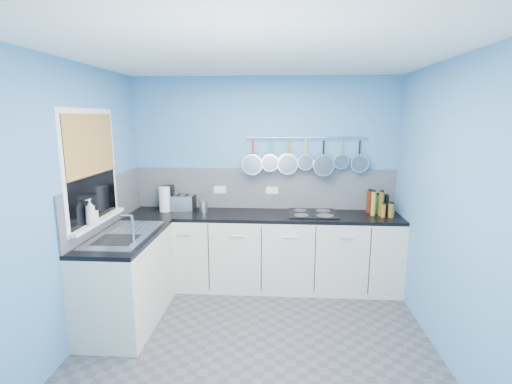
# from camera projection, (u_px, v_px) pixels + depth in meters

# --- Properties ---
(floor) EXTENTS (3.20, 3.00, 0.02)m
(floor) POSITION_uv_depth(u_px,v_px,m) (256.00, 343.00, 3.48)
(floor) COLOR #47474C
(floor) RESTS_ON ground
(ceiling) EXTENTS (3.20, 3.00, 0.02)m
(ceiling) POSITION_uv_depth(u_px,v_px,m) (256.00, 54.00, 2.99)
(ceiling) COLOR white
(ceiling) RESTS_ON ground
(wall_back) EXTENTS (3.20, 0.02, 2.50)m
(wall_back) POSITION_uv_depth(u_px,v_px,m) (264.00, 180.00, 4.71)
(wall_back) COLOR #4A87BA
(wall_back) RESTS_ON ground
(wall_front) EXTENTS (3.20, 0.02, 2.50)m
(wall_front) POSITION_uv_depth(u_px,v_px,m) (235.00, 286.00, 1.76)
(wall_front) COLOR #4A87BA
(wall_front) RESTS_ON ground
(wall_left) EXTENTS (0.02, 3.00, 2.50)m
(wall_left) POSITION_uv_depth(u_px,v_px,m) (74.00, 206.00, 3.34)
(wall_left) COLOR #4A87BA
(wall_left) RESTS_ON ground
(wall_right) EXTENTS (0.02, 3.00, 2.50)m
(wall_right) POSITION_uv_depth(u_px,v_px,m) (451.00, 212.00, 3.13)
(wall_right) COLOR #4A87BA
(wall_right) RESTS_ON ground
(backsplash_back) EXTENTS (3.20, 0.02, 0.50)m
(backsplash_back) POSITION_uv_depth(u_px,v_px,m) (264.00, 188.00, 4.71)
(backsplash_back) COLOR gray
(backsplash_back) RESTS_ON wall_back
(backsplash_left) EXTENTS (0.02, 1.80, 0.50)m
(backsplash_left) POSITION_uv_depth(u_px,v_px,m) (108.00, 202.00, 3.94)
(backsplash_left) COLOR gray
(backsplash_left) RESTS_ON wall_left
(cabinet_run_back) EXTENTS (3.20, 0.60, 0.86)m
(cabinet_run_back) POSITION_uv_depth(u_px,v_px,m) (263.00, 252.00, 4.57)
(cabinet_run_back) COLOR beige
(cabinet_run_back) RESTS_ON ground
(worktop_back) EXTENTS (3.20, 0.60, 0.04)m
(worktop_back) POSITION_uv_depth(u_px,v_px,m) (263.00, 215.00, 4.48)
(worktop_back) COLOR black
(worktop_back) RESTS_ON cabinet_run_back
(cabinet_run_left) EXTENTS (0.60, 1.20, 0.86)m
(cabinet_run_left) POSITION_uv_depth(u_px,v_px,m) (128.00, 280.00, 3.77)
(cabinet_run_left) COLOR beige
(cabinet_run_left) RESTS_ON ground
(worktop_left) EXTENTS (0.60, 1.20, 0.04)m
(worktop_left) POSITION_uv_depth(u_px,v_px,m) (125.00, 237.00, 3.68)
(worktop_left) COLOR black
(worktop_left) RESTS_ON cabinet_run_left
(window_frame) EXTENTS (0.01, 1.00, 1.10)m
(window_frame) POSITION_uv_depth(u_px,v_px,m) (91.00, 168.00, 3.57)
(window_frame) COLOR white
(window_frame) RESTS_ON wall_left
(window_glass) EXTENTS (0.01, 0.90, 1.00)m
(window_glass) POSITION_uv_depth(u_px,v_px,m) (92.00, 168.00, 3.57)
(window_glass) COLOR black
(window_glass) RESTS_ON wall_left
(bamboo_blind) EXTENTS (0.01, 0.90, 0.55)m
(bamboo_blind) POSITION_uv_depth(u_px,v_px,m) (91.00, 144.00, 3.53)
(bamboo_blind) COLOR #B27E3A
(bamboo_blind) RESTS_ON wall_left
(window_sill) EXTENTS (0.10, 0.98, 0.03)m
(window_sill) POSITION_uv_depth(u_px,v_px,m) (98.00, 221.00, 3.67)
(window_sill) COLOR white
(window_sill) RESTS_ON wall_left
(sink_unit) EXTENTS (0.50, 0.95, 0.01)m
(sink_unit) POSITION_uv_depth(u_px,v_px,m) (124.00, 234.00, 3.68)
(sink_unit) COLOR silver
(sink_unit) RESTS_ON worktop_left
(mixer_tap) EXTENTS (0.12, 0.08, 0.26)m
(mixer_tap) POSITION_uv_depth(u_px,v_px,m) (133.00, 227.00, 3.47)
(mixer_tap) COLOR silver
(mixer_tap) RESTS_ON worktop_left
(socket_left) EXTENTS (0.15, 0.01, 0.09)m
(socket_left) POSITION_uv_depth(u_px,v_px,m) (220.00, 190.00, 4.74)
(socket_left) COLOR white
(socket_left) RESTS_ON backsplash_back
(socket_right) EXTENTS (0.15, 0.01, 0.09)m
(socket_right) POSITION_uv_depth(u_px,v_px,m) (272.00, 190.00, 4.69)
(socket_right) COLOR white
(socket_right) RESTS_ON backsplash_back
(pot_rail) EXTENTS (1.45, 0.02, 0.02)m
(pot_rail) POSITION_uv_depth(u_px,v_px,m) (306.00, 138.00, 4.52)
(pot_rail) COLOR silver
(pot_rail) RESTS_ON wall_back
(soap_bottle_a) EXTENTS (0.11, 0.11, 0.24)m
(soap_bottle_a) POSITION_uv_depth(u_px,v_px,m) (90.00, 212.00, 3.47)
(soap_bottle_a) COLOR white
(soap_bottle_a) RESTS_ON window_sill
(soap_bottle_b) EXTENTS (0.08, 0.08, 0.17)m
(soap_bottle_b) POSITION_uv_depth(u_px,v_px,m) (92.00, 214.00, 3.51)
(soap_bottle_b) COLOR white
(soap_bottle_b) RESTS_ON window_sill
(paper_towel) EXTENTS (0.14, 0.14, 0.30)m
(paper_towel) POSITION_uv_depth(u_px,v_px,m) (165.00, 199.00, 4.57)
(paper_towel) COLOR white
(paper_towel) RESTS_ON worktop_back
(coffee_maker) EXTENTS (0.19, 0.21, 0.29)m
(coffee_maker) POSITION_uv_depth(u_px,v_px,m) (167.00, 198.00, 4.65)
(coffee_maker) COLOR black
(coffee_maker) RESTS_ON worktop_back
(toaster) EXTENTS (0.29, 0.19, 0.18)m
(toaster) POSITION_uv_depth(u_px,v_px,m) (183.00, 203.00, 4.65)
(toaster) COLOR silver
(toaster) RESTS_ON worktop_back
(canister) EXTENTS (0.11, 0.11, 0.14)m
(canister) POSITION_uv_depth(u_px,v_px,m) (203.00, 206.00, 4.54)
(canister) COLOR silver
(canister) RESTS_ON worktop_back
(hob) EXTENTS (0.56, 0.50, 0.01)m
(hob) POSITION_uv_depth(u_px,v_px,m) (312.00, 213.00, 4.47)
(hob) COLOR black
(hob) RESTS_ON worktop_back
(pan_0) EXTENTS (0.25, 0.12, 0.44)m
(pan_0) POSITION_uv_depth(u_px,v_px,m) (253.00, 156.00, 4.59)
(pan_0) COLOR silver
(pan_0) RESTS_ON pot_rail
(pan_1) EXTENTS (0.21, 0.10, 0.40)m
(pan_1) POSITION_uv_depth(u_px,v_px,m) (270.00, 154.00, 4.57)
(pan_1) COLOR silver
(pan_1) RESTS_ON pot_rail
(pan_2) EXTENTS (0.25, 0.07, 0.44)m
(pan_2) POSITION_uv_depth(u_px,v_px,m) (288.00, 156.00, 4.56)
(pan_2) COLOR silver
(pan_2) RESTS_ON pot_rail
(pan_3) EXTENTS (0.19, 0.09, 0.38)m
(pan_3) POSITION_uv_depth(u_px,v_px,m) (306.00, 154.00, 4.55)
(pan_3) COLOR silver
(pan_3) RESTS_ON pot_rail
(pan_4) EXTENTS (0.26, 0.13, 0.45)m
(pan_4) POSITION_uv_depth(u_px,v_px,m) (323.00, 156.00, 4.54)
(pan_4) COLOR silver
(pan_4) RESTS_ON pot_rail
(pan_5) EXTENTS (0.18, 0.06, 0.37)m
(pan_5) POSITION_uv_depth(u_px,v_px,m) (341.00, 154.00, 4.52)
(pan_5) COLOR silver
(pan_5) RESTS_ON pot_rail
(pan_6) EXTENTS (0.22, 0.08, 0.41)m
(pan_6) POSITION_uv_depth(u_px,v_px,m) (359.00, 155.00, 4.51)
(pan_6) COLOR silver
(pan_6) RESTS_ON pot_rail
(condiment_0) EXTENTS (0.07, 0.07, 0.21)m
(condiment_0) POSITION_uv_depth(u_px,v_px,m) (386.00, 205.00, 4.47)
(condiment_0) COLOR black
(condiment_0) RESTS_ON worktop_back
(condiment_1) EXTENTS (0.06, 0.06, 0.23)m
(condiment_1) POSITION_uv_depth(u_px,v_px,m) (377.00, 204.00, 4.47)
(condiment_1) COLOR #3F721E
(condiment_1) RESTS_ON worktop_back
(condiment_2) EXTENTS (0.07, 0.07, 0.27)m
(condiment_2) POSITION_uv_depth(u_px,v_px,m) (370.00, 202.00, 4.50)
(condiment_2) COLOR #4C190C
(condiment_2) RESTS_ON worktop_back
(condiment_3) EXTENTS (0.07, 0.07, 0.13)m
(condiment_3) POSITION_uv_depth(u_px,v_px,m) (387.00, 210.00, 4.38)
(condiment_3) COLOR black
(condiment_3) RESTS_ON worktop_back
(condiment_4) EXTENTS (0.06, 0.06, 0.28)m
(condiment_4) POSITION_uv_depth(u_px,v_px,m) (381.00, 204.00, 4.37)
(condiment_4) COLOR brown
(condiment_4) RESTS_ON worktop_back
(condiment_5) EXTENTS (0.05, 0.05, 0.28)m
(condiment_5) POSITION_uv_depth(u_px,v_px,m) (373.00, 204.00, 4.38)
(condiment_5) COLOR olive
(condiment_5) RESTS_ON worktop_back
(condiment_6) EXTENTS (0.07, 0.07, 0.16)m
(condiment_6) POSITION_uv_depth(u_px,v_px,m) (391.00, 211.00, 4.30)
(condiment_6) COLOR brown
(condiment_6) RESTS_ON worktop_back
(condiment_7) EXTENTS (0.05, 0.05, 0.15)m
(condiment_7) POSITION_uv_depth(u_px,v_px,m) (383.00, 211.00, 4.30)
(condiment_7) COLOR #8C5914
(condiment_7) RESTS_ON worktop_back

